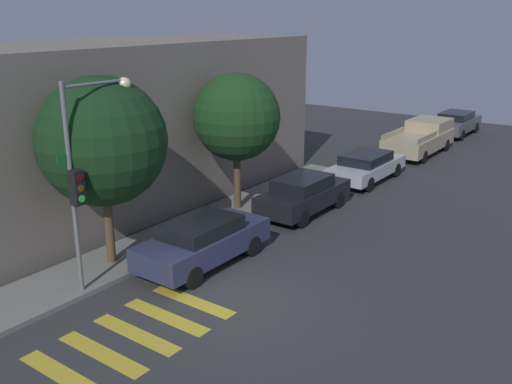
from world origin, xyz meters
The scene contains 12 objects.
ground_plane centered at (0.00, 0.00, 0.00)m, with size 60.00×60.00×0.00m, color #333335.
sidewalk centered at (0.00, 4.28, 0.07)m, with size 26.00×2.16×0.14m, color slate.
building_row centered at (0.00, 8.76, 3.10)m, with size 26.00×6.00×6.21m, color slate.
crosswalk centered at (-2.52, 0.80, 0.00)m, with size 4.43×2.60×0.00m.
traffic_light_pole centered at (-1.54, 3.37, 3.62)m, with size 2.47×0.56×5.67m.
sedan_near_corner centered at (1.38, 2.10, 0.77)m, with size 4.40×1.80×1.44m.
sedan_middle centered at (7.03, 2.10, 0.76)m, with size 4.25×1.75×1.44m.
sedan_far_end centered at (12.34, 2.10, 0.70)m, with size 4.57×1.84×1.30m.
pickup_truck centered at (18.90, 2.10, 0.85)m, with size 5.33×2.09×1.67m.
sedan_tail_of_row centered at (24.77, 2.10, 0.76)m, with size 4.48×1.81×1.43m.
tree_near_corner centered at (-0.32, 4.23, 3.79)m, with size 3.67×3.67×5.64m.
tree_midblock centered at (5.76, 4.23, 3.60)m, with size 3.19×3.19×5.21m.
Camera 1 is at (-10.34, -8.46, 7.25)m, focal length 40.00 mm.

